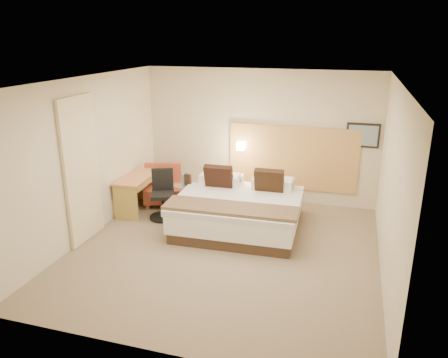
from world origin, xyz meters
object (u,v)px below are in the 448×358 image
(lounge_chair, at_px, (163,188))
(side_table, at_px, (186,197))
(desk, at_px, (138,183))
(bed, at_px, (240,209))
(desk_chair, at_px, (163,199))

(lounge_chair, height_order, side_table, lounge_chair)
(lounge_chair, distance_m, desk, 0.64)
(lounge_chair, bearing_deg, bed, -20.73)
(side_table, distance_m, desk_chair, 0.49)
(lounge_chair, xyz_separation_m, desk, (-0.30, -0.51, 0.24))
(desk, height_order, desk_chair, desk_chair)
(desk_chair, bearing_deg, desk, 162.02)
(lounge_chair, xyz_separation_m, desk_chair, (0.32, -0.71, 0.07))
(lounge_chair, height_order, desk_chair, desk_chair)
(lounge_chair, distance_m, desk_chair, 0.79)
(desk, xyz_separation_m, desk_chair, (0.62, -0.20, -0.18))
(bed, distance_m, lounge_chair, 1.94)
(desk, bearing_deg, side_table, 10.53)
(desk_chair, bearing_deg, lounge_chair, 114.22)
(desk_chair, bearing_deg, side_table, 50.11)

